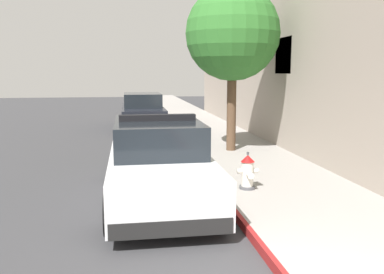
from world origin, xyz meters
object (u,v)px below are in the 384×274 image
at_px(police_cruiser, 158,162).
at_px(parked_car_silver_ahead, 143,111).
at_px(street_tree, 233,34).
at_px(fire_hydrant, 248,172).

height_order(police_cruiser, parked_car_silver_ahead, police_cruiser).
relative_size(parked_car_silver_ahead, street_tree, 0.99).
distance_m(parked_car_silver_ahead, fire_hydrant, 11.14).
distance_m(police_cruiser, parked_car_silver_ahead, 10.94).
bearing_deg(police_cruiser, parked_car_silver_ahead, 89.40).
xyz_separation_m(police_cruiser, parked_car_silver_ahead, (0.11, 10.94, -0.00)).
height_order(police_cruiser, street_tree, street_tree).
distance_m(parked_car_silver_ahead, street_tree, 7.77).
bearing_deg(street_tree, parked_car_silver_ahead, 109.50).
bearing_deg(fire_hydrant, street_tree, 80.22).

